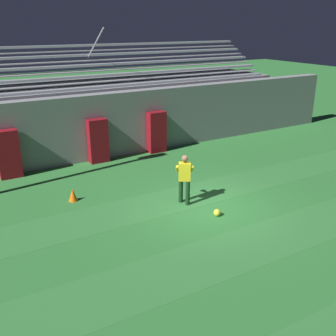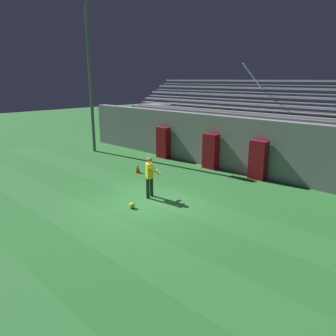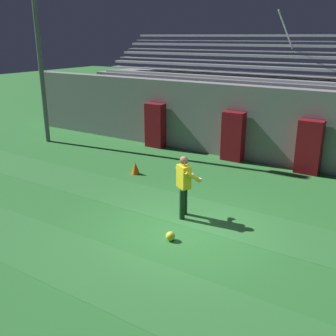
# 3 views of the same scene
# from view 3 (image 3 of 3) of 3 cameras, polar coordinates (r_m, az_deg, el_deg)

# --- Properties ---
(ground_plane) EXTENTS (80.00, 80.00, 0.00)m
(ground_plane) POSITION_cam_3_polar(r_m,az_deg,el_deg) (9.79, 2.61, -9.02)
(ground_plane) COLOR #2D7533
(turf_stripe_mid) EXTENTS (28.00, 1.76, 0.01)m
(turf_stripe_mid) POSITION_cam_3_polar(r_m,az_deg,el_deg) (8.04, -6.62, -15.87)
(turf_stripe_mid) COLOR #337A38
(turf_stripe_mid) RESTS_ON ground
(turf_stripe_far) EXTENTS (28.00, 1.76, 0.01)m
(turf_stripe_far) POSITION_cam_3_polar(r_m,az_deg,el_deg) (10.62, 5.47, -6.75)
(turf_stripe_far) COLOR #337A38
(turf_stripe_far) RESTS_ON ground
(back_wall) EXTENTS (24.00, 0.60, 2.80)m
(back_wall) POSITION_cam_3_polar(r_m,az_deg,el_deg) (15.01, 15.30, 5.91)
(back_wall) COLOR gray
(back_wall) RESTS_ON ground
(padding_pillar_gate_left) EXTENTS (0.82, 0.44, 1.86)m
(padding_pillar_gate_left) POSITION_cam_3_polar(r_m,az_deg,el_deg) (15.08, 9.43, 4.54)
(padding_pillar_gate_left) COLOR maroon
(padding_pillar_gate_left) RESTS_ON ground
(padding_pillar_gate_right) EXTENTS (0.82, 0.44, 1.86)m
(padding_pillar_gate_right) POSITION_cam_3_polar(r_m,az_deg,el_deg) (14.26, 19.80, 2.85)
(padding_pillar_gate_right) COLOR maroon
(padding_pillar_gate_right) RESTS_ON ground
(padding_pillar_far_left) EXTENTS (0.82, 0.44, 1.86)m
(padding_pillar_far_left) POSITION_cam_3_polar(r_m,az_deg,el_deg) (16.75, -1.86, 6.19)
(padding_pillar_far_left) COLOR maroon
(padding_pillar_far_left) RESTS_ON ground
(bleacher_stand) EXTENTS (18.00, 4.05, 5.43)m
(bleacher_stand) POSITION_cam_3_polar(r_m,az_deg,el_deg) (17.21, 17.76, 7.60)
(bleacher_stand) COLOR gray
(bleacher_stand) RESTS_ON ground
(goalkeeper) EXTENTS (0.73, 0.71, 1.67)m
(goalkeeper) POSITION_cam_3_polar(r_m,az_deg,el_deg) (10.12, 2.37, -2.13)
(goalkeeper) COLOR #143319
(goalkeeper) RESTS_ON ground
(soccer_ball) EXTENTS (0.22, 0.22, 0.22)m
(soccer_ball) POSITION_cam_3_polar(r_m,az_deg,el_deg) (9.29, 0.36, -9.86)
(soccer_ball) COLOR yellow
(soccer_ball) RESTS_ON ground
(traffic_cone) EXTENTS (0.30, 0.30, 0.42)m
(traffic_cone) POSITION_cam_3_polar(r_m,az_deg,el_deg) (13.59, -4.75, -0.02)
(traffic_cone) COLOR orange
(traffic_cone) RESTS_ON ground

